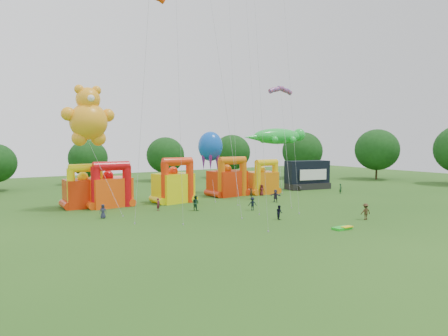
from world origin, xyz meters
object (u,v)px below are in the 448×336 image
gecko_kite (279,158)px  spectator_4 (251,194)px  teddy_bear_kite (96,145)px  stage_trailer (307,175)px  bouncy_castle_0 (84,191)px  spectator_0 (103,211)px  bouncy_castle_2 (174,185)px  octopus_kite (212,171)px

gecko_kite → spectator_4: (-11.76, -7.29, -4.83)m
teddy_bear_kite → stage_trailer: bearing=3.5°
spectator_4 → stage_trailer: bearing=150.3°
gecko_kite → bouncy_castle_0: bearing=-178.2°
spectator_0 → bouncy_castle_0: bearing=107.5°
bouncy_castle_2 → stage_trailer: bouncy_castle_2 is taller
bouncy_castle_2 → octopus_kite: 8.67m
bouncy_castle_0 → bouncy_castle_2: 12.28m
bouncy_castle_0 → spectator_0: bouncy_castle_0 is taller
stage_trailer → teddy_bear_kite: (-38.72, -2.38, 5.83)m
bouncy_castle_0 → stage_trailer: bouncy_castle_0 is taller
teddy_bear_kite → bouncy_castle_2: bearing=5.6°
teddy_bear_kite → octopus_kite: bearing=11.6°
bouncy_castle_2 → stage_trailer: (27.51, 1.29, 0.04)m
bouncy_castle_2 → spectator_4: (11.12, -3.57, -1.64)m
bouncy_castle_2 → stage_trailer: bearing=2.7°
octopus_kite → bouncy_castle_2: bearing=-160.6°
octopus_kite → gecko_kite: bearing=3.4°
octopus_kite → spectator_0: 22.30m
bouncy_castle_0 → octopus_kite: 20.13m
spectator_4 → bouncy_castle_2: bearing=-64.0°
gecko_kite → spectator_4: size_ratio=8.66×
bouncy_castle_0 → teddy_bear_kite: size_ratio=0.37×
gecko_kite → octopus_kite: 14.94m
bouncy_castle_2 → octopus_kite: octopus_kite is taller
teddy_bear_kite → octopus_kite: size_ratio=1.41×
bouncy_castle_0 → gecko_kite: size_ratio=0.40×
spectator_4 → bouncy_castle_0: bearing=-61.2°
octopus_kite → spectator_0: bearing=-155.3°
teddy_bear_kite → gecko_kite: teddy_bear_kite is taller
teddy_bear_kite → gecko_kite: size_ratio=1.10×
bouncy_castle_0 → teddy_bear_kite: (0.79, -3.71, 6.10)m
bouncy_castle_0 → octopus_kite: (20.05, 0.22, 1.74)m
stage_trailer → octopus_kite: size_ratio=0.75×
octopus_kite → bouncy_castle_0: bearing=-179.4°
bouncy_castle_0 → stage_trailer: (39.51, -1.33, 0.27)m
stage_trailer → gecko_kite: gecko_kite is taller
stage_trailer → gecko_kite: bearing=152.3°
teddy_bear_kite → gecko_kite: (34.08, 4.82, -2.68)m
gecko_kite → spectator_4: gecko_kite is taller
bouncy_castle_2 → gecko_kite: (22.87, 3.72, 3.19)m
octopus_kite → spectator_4: bearing=-64.5°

